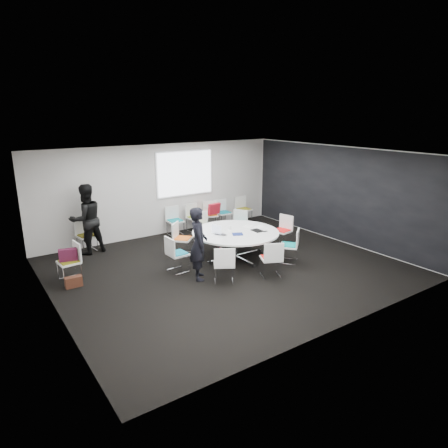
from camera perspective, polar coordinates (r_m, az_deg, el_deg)
room_shell at (r=9.59m, az=0.83°, el=1.66°), size 8.08×7.08×2.88m
conference_table at (r=10.44m, az=1.65°, el=-2.04°), size 2.26×2.26×0.73m
projection_screen at (r=12.76m, az=-5.57°, el=7.21°), size 1.90×0.03×1.35m
chair_ring_a at (r=11.59m, az=8.27°, el=-1.78°), size 0.54×0.55×0.88m
chair_ring_b at (r=12.03m, az=2.00°, el=-0.95°), size 0.62×0.62×0.88m
chair_ring_c at (r=11.83m, az=-3.31°, el=-1.26°), size 0.60×0.60×0.88m
chair_ring_d at (r=10.81m, az=-5.95°, el=-3.00°), size 0.64×0.64×0.88m
chair_ring_e at (r=9.72m, az=-6.68°, el=-5.22°), size 0.47×0.48×0.88m
chair_ring_f at (r=9.04m, az=0.02°, el=-6.76°), size 0.63×0.62×0.88m
chair_ring_g at (r=9.43m, az=6.74°, el=-5.90°), size 0.61×0.60×0.88m
chair_ring_h at (r=10.36m, az=9.31°, el=-3.96°), size 0.64×0.64×0.88m
chair_back_a at (r=12.58m, az=-7.01°, el=-0.31°), size 0.48×0.47×0.88m
chair_back_b at (r=12.91m, az=-4.16°, el=0.19°), size 0.51×0.50×0.88m
chair_back_c at (r=13.21m, az=-1.91°, el=0.59°), size 0.61×0.60×0.88m
chair_back_d at (r=13.48m, az=-0.10°, el=0.90°), size 0.48×0.46×0.88m
chair_back_e at (r=13.96m, az=2.80°, el=1.41°), size 0.47×0.46×0.88m
chair_spare_left at (r=9.82m, az=-21.10°, el=-6.01°), size 0.49×0.50×0.88m
chair_person_back at (r=11.65m, az=-19.01°, el=-2.40°), size 0.52×0.51×0.88m
person_main at (r=9.09m, az=-3.66°, el=-2.81°), size 0.63×0.73×1.70m
person_back at (r=11.31m, az=-19.08°, el=0.64°), size 1.04×0.87×1.91m
laptop at (r=10.13m, az=-0.43°, el=-1.43°), size 0.33×0.36×0.02m
laptop_lid at (r=10.11m, az=-1.11°, el=-0.76°), size 0.11×0.29×0.22m
notebook_black at (r=10.46m, az=4.76°, el=-0.94°), size 0.23×0.30×0.02m
tablet_folio at (r=10.12m, az=1.94°, el=-1.45°), size 0.32×0.30×0.03m
papers_right at (r=10.84m, az=3.41°, el=-0.34°), size 0.36×0.33×0.00m
papers_front at (r=10.83m, az=5.03°, el=-0.40°), size 0.33×0.26×0.00m
cup at (r=10.55m, az=0.81°, el=-0.53°), size 0.08×0.08×0.09m
phone at (r=10.43m, az=5.88°, el=-1.05°), size 0.14×0.08×0.01m
maroon_bag at (r=9.70m, az=-21.39°, el=-4.13°), size 0.42×0.22×0.28m
brown_bag at (r=9.49m, az=-20.69°, el=-7.73°), size 0.36×0.16×0.24m
red_jacket at (r=12.92m, az=-1.41°, el=2.18°), size 0.45×0.20×0.36m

